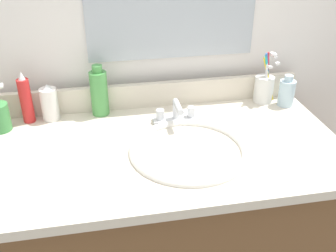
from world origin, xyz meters
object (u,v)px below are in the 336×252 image
at_px(faucet, 176,114).
at_px(bottle_spray_red, 26,100).
at_px(cup_white_ceramic, 264,88).
at_px(bottle_toner_green, 99,92).
at_px(bottle_lotion_white, 49,103).
at_px(bottle_gel_clear, 287,92).

relative_size(faucet, bottle_spray_red, 0.87).
bearing_deg(faucet, cup_white_ceramic, 15.51).
distance_m(bottle_toner_green, cup_white_ceramic, 0.61).
height_order(bottle_toner_green, bottle_spray_red, same).
bearing_deg(bottle_lotion_white, bottle_gel_clear, -3.14).
xyz_separation_m(bottle_lotion_white, cup_white_ceramic, (0.78, -0.00, -0.00)).
bearing_deg(bottle_lotion_white, cup_white_ceramic, -0.03).
bearing_deg(faucet, bottle_lotion_white, 166.76).
distance_m(bottle_lotion_white, bottle_spray_red, 0.08).
bearing_deg(cup_white_ceramic, bottle_lotion_white, 179.97).
xyz_separation_m(bottle_spray_red, cup_white_ceramic, (0.86, 0.00, -0.03)).
relative_size(bottle_lotion_white, bottle_spray_red, 0.72).
bearing_deg(bottle_toner_green, faucet, -23.39).
bearing_deg(bottle_spray_red, bottle_gel_clear, -2.69).
distance_m(bottle_lotion_white, cup_white_ceramic, 0.78).
bearing_deg(bottle_toner_green, bottle_lotion_white, -176.81).
xyz_separation_m(bottle_lotion_white, bottle_gel_clear, (0.85, -0.05, -0.01)).
distance_m(faucet, bottle_gel_clear, 0.43).
height_order(bottle_lotion_white, bottle_gel_clear, bottle_lotion_white).
relative_size(bottle_spray_red, cup_white_ceramic, 0.94).
distance_m(bottle_gel_clear, bottle_spray_red, 0.93).
distance_m(bottle_toner_green, bottle_spray_red, 0.25).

